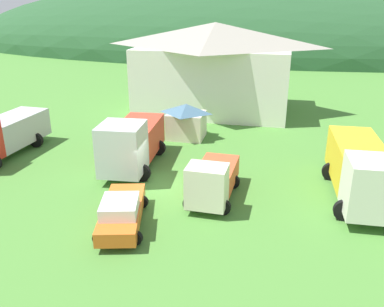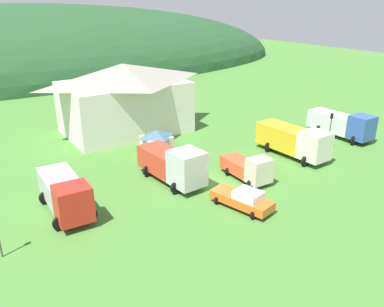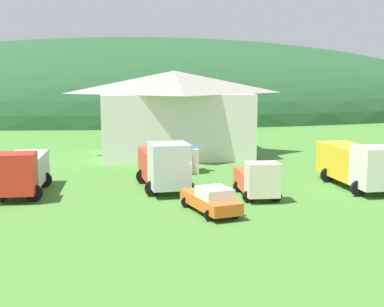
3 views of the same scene
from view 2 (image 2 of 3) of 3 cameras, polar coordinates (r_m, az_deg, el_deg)
name	(u,v)px [view 2 (image 2 of 3)]	position (r m, az deg, el deg)	size (l,w,h in m)	color
ground_plane	(211,184)	(35.66, 2.84, -4.44)	(200.00, 200.00, 0.00)	#477F33
forested_hill_backdrop	(28,70)	(102.72, -22.69, 11.16)	(141.96, 60.00, 29.60)	#234C28
depot_building	(124,97)	(49.33, -9.82, 8.04)	(15.45, 10.70, 8.46)	white
play_shed_cream	(157,142)	(41.84, -5.14, 1.66)	(3.07, 2.72, 2.80)	beige
crane_truck_red	(65,193)	(31.88, -17.94, -5.51)	(3.45, 7.67, 3.22)	red
tow_truck_silver	(174,164)	(35.22, -2.68, -1.51)	(3.74, 7.74, 3.60)	silver
light_truck_cream	(249,168)	(36.22, 8.24, -2.08)	(2.66, 5.39, 2.61)	beige
heavy_rig_striped	(294,140)	(42.56, 14.64, 1.91)	(3.58, 8.39, 3.36)	silver
box_truck_blue	(342,124)	(50.37, 21.02, 4.05)	(3.26, 8.10, 3.28)	#3356AD
service_pickup_orange	(243,199)	(31.56, 7.42, -6.57)	(3.12, 5.45, 1.66)	orange
traffic_light_east	(330,128)	(45.06, 19.44, 3.50)	(0.20, 0.32, 4.25)	#4C4C51
traffic_cone_near_pickup	(218,195)	(33.70, 3.86, -6.09)	(0.36, 0.36, 0.57)	orange
traffic_cone_mid_row	(239,170)	(38.82, 6.79, -2.33)	(0.36, 0.36, 0.63)	orange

